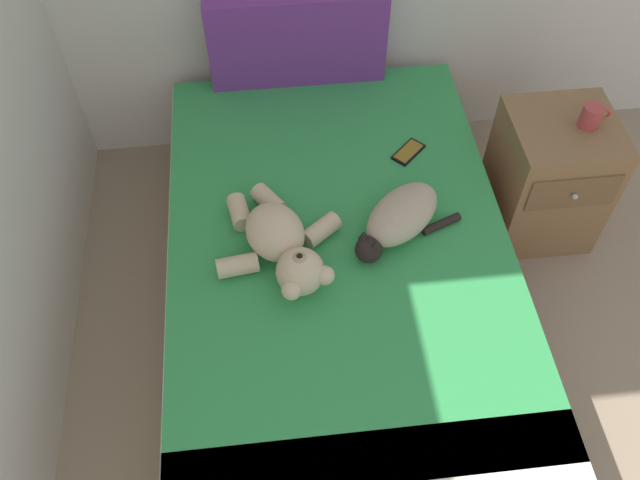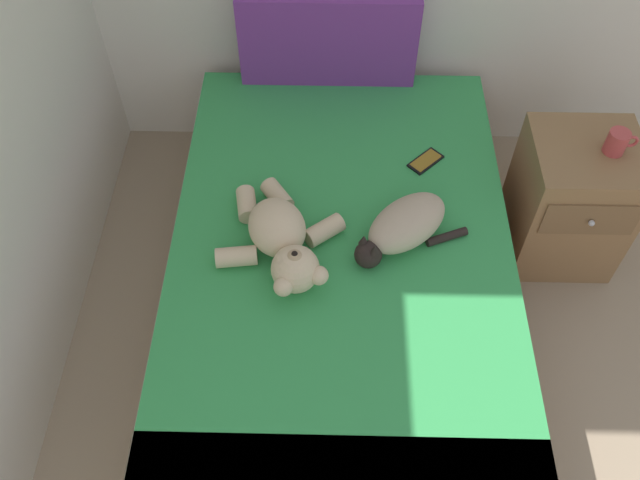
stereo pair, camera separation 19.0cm
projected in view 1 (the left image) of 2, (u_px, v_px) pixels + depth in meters
bed at (339, 283)px, 2.63m from camera, size 1.30×2.06×0.47m
patterned_cushion at (297, 40)px, 2.86m from camera, size 0.76×0.10×0.41m
cat at (399, 218)px, 2.44m from camera, size 0.42×0.37×0.15m
teddy_bear at (282, 244)px, 2.36m from camera, size 0.47×0.56×0.18m
cell_phone at (408, 152)px, 2.74m from camera, size 0.16×0.15×0.01m
nightstand at (548, 177)px, 2.88m from camera, size 0.43×0.45×0.60m
mug at (592, 116)px, 2.61m from camera, size 0.12×0.08×0.09m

